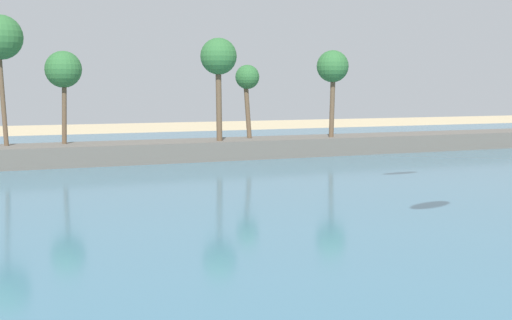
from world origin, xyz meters
The scene contains 2 objects.
sea centered at (0.00, 55.20, 0.03)m, with size 220.00×91.56×0.06m, color teal.
palm_headland centered at (0.53, 60.98, 2.08)m, with size 116.67×6.02×12.78m.
Camera 1 is at (-6.48, -1.16, 6.71)m, focal length 49.47 mm.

